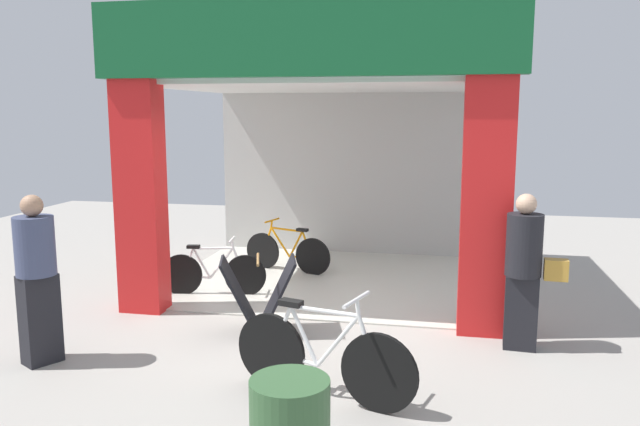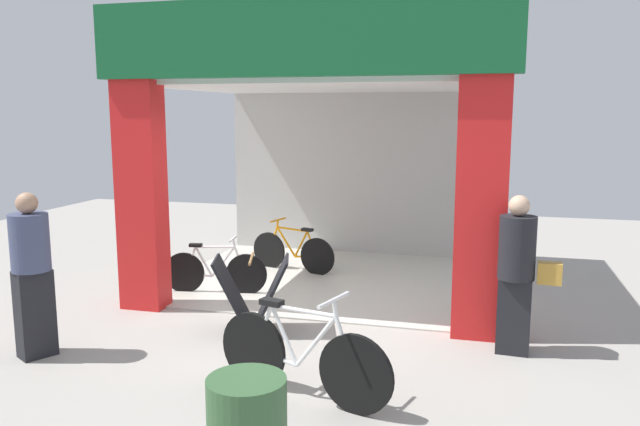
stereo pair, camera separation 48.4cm
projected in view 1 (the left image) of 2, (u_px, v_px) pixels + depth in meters
name	position (u px, v px, depth m)	size (l,w,h in m)	color
ground_plane	(304.00, 320.00, 7.49)	(17.27, 17.27, 0.00)	#9E9991
shop_facade	(331.00, 150.00, 8.84)	(4.83, 4.06, 3.69)	beige
bicycle_inside_0	(288.00, 252.00, 9.69)	(1.43, 0.48, 0.81)	black
bicycle_inside_1	(213.00, 273.00, 8.46)	(1.42, 0.39, 0.79)	black
bicycle_parked_0	(322.00, 357.00, 5.39)	(1.67, 0.60, 0.95)	black
sandwich_board_sign	(259.00, 296.00, 7.01)	(0.96, 0.78, 0.87)	black
pedestrian_0	(37.00, 276.00, 6.10)	(0.51, 0.51, 1.68)	black
pedestrian_1	(524.00, 269.00, 6.48)	(0.64, 0.39, 1.64)	black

